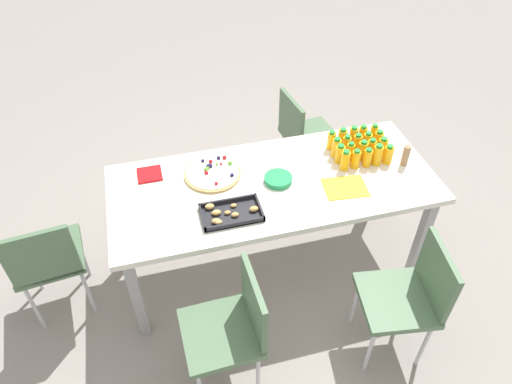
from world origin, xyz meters
TOP-DOWN VIEW (x-y plane):
  - ground_plane at (0.00, 0.00)m, footprint 12.00×12.00m
  - party_table at (0.00, 0.00)m, footprint 2.02×0.85m
  - chair_far_right at (0.44, 0.76)m, footprint 0.41×0.41m
  - chair_end at (1.41, 0.04)m, footprint 0.44×0.44m
  - chair_near_left at (-0.48, -0.79)m, footprint 0.45×0.45m
  - chair_far_left at (-0.55, 0.81)m, footprint 0.46×0.46m
  - juice_bottle_0 at (-0.77, -0.23)m, footprint 0.05×0.05m
  - juice_bottle_1 at (-0.69, -0.23)m, footprint 0.06×0.06m
  - juice_bottle_2 at (-0.62, -0.23)m, footprint 0.06×0.06m
  - juice_bottle_3 at (-0.54, -0.23)m, footprint 0.06×0.06m
  - juice_bottle_4 at (-0.46, -0.23)m, footprint 0.05×0.05m
  - juice_bottle_5 at (-0.77, -0.16)m, footprint 0.06×0.06m
  - juice_bottle_6 at (-0.69, -0.15)m, footprint 0.06×0.06m
  - juice_bottle_7 at (-0.62, -0.16)m, footprint 0.06×0.06m
  - juice_bottle_8 at (-0.54, -0.16)m, footprint 0.06×0.06m
  - juice_bottle_9 at (-0.47, -0.15)m, footprint 0.06×0.06m
  - juice_bottle_10 at (-0.76, -0.08)m, footprint 0.06×0.06m
  - juice_bottle_11 at (-0.69, -0.09)m, footprint 0.06×0.06m
  - juice_bottle_12 at (-0.62, -0.08)m, footprint 0.06×0.06m
  - juice_bottle_13 at (-0.54, -0.08)m, footprint 0.05×0.05m
  - juice_bottle_14 at (-0.47, -0.08)m, footprint 0.06×0.06m
  - juice_bottle_15 at (-0.76, -0.00)m, footprint 0.06×0.06m
  - juice_bottle_16 at (-0.69, -0.01)m, footprint 0.06×0.06m
  - juice_bottle_17 at (-0.62, -0.01)m, footprint 0.06×0.06m
  - juice_bottle_18 at (-0.54, -0.01)m, footprint 0.05×0.05m
  - juice_bottle_19 at (-0.47, -0.01)m, footprint 0.06×0.06m
  - fruit_pizza at (0.35, -0.17)m, footprint 0.36×0.36m
  - snack_tray at (0.33, 0.21)m, footprint 0.35×0.21m
  - plate_stack at (-0.03, 0.00)m, footprint 0.17×0.17m
  - napkin_stack at (0.74, -0.26)m, footprint 0.15×0.15m
  - cardboard_tube at (-0.86, 0.05)m, footprint 0.04×0.04m
  - paper_folder at (-0.41, 0.16)m, footprint 0.28×0.23m

SIDE VIEW (x-z plane):
  - ground_plane at x=0.00m, z-range 0.00..0.00m
  - chair_far_right at x=0.44m, z-range 0.09..0.92m
  - chair_end at x=1.41m, z-range 0.09..0.92m
  - chair_near_left at x=-0.48m, z-range 0.09..0.92m
  - chair_far_left at x=-0.55m, z-range 0.09..0.92m
  - party_table at x=0.00m, z-range 0.31..1.07m
  - paper_folder at x=-0.41m, z-range 0.76..0.76m
  - napkin_stack at x=0.74m, z-range 0.76..0.77m
  - fruit_pizza at x=0.35m, z-range 0.75..0.79m
  - snack_tray at x=0.33m, z-range 0.75..0.79m
  - plate_stack at x=-0.03m, z-range 0.76..0.79m
  - juice_bottle_17 at x=-0.62m, z-range 0.75..0.88m
  - juice_bottle_10 at x=-0.76m, z-range 0.75..0.89m
  - juice_bottle_15 at x=-0.76m, z-range 0.75..0.89m
  - juice_bottle_7 at x=-0.62m, z-range 0.75..0.89m
  - juice_bottle_14 at x=-0.47m, z-range 0.75..0.89m
  - juice_bottle_18 at x=-0.54m, z-range 0.75..0.89m
  - juice_bottle_11 at x=-0.69m, z-range 0.75..0.89m
  - juice_bottle_5 at x=-0.77m, z-range 0.75..0.89m
  - juice_bottle_4 at x=-0.46m, z-range 0.75..0.89m
  - juice_bottle_13 at x=-0.54m, z-range 0.75..0.89m
  - juice_bottle_9 at x=-0.47m, z-range 0.75..0.89m
  - juice_bottle_8 at x=-0.54m, z-range 0.75..0.89m
  - juice_bottle_0 at x=-0.77m, z-range 0.75..0.89m
  - juice_bottle_12 at x=-0.62m, z-range 0.75..0.89m
  - juice_bottle_1 at x=-0.69m, z-range 0.75..0.89m
  - juice_bottle_6 at x=-0.69m, z-range 0.75..0.90m
  - juice_bottle_19 at x=-0.47m, z-range 0.75..0.90m
  - juice_bottle_2 at x=-0.62m, z-range 0.75..0.90m
  - juice_bottle_3 at x=-0.54m, z-range 0.75..0.90m
  - juice_bottle_16 at x=-0.69m, z-range 0.75..0.90m
  - cardboard_tube at x=-0.86m, z-range 0.76..0.90m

